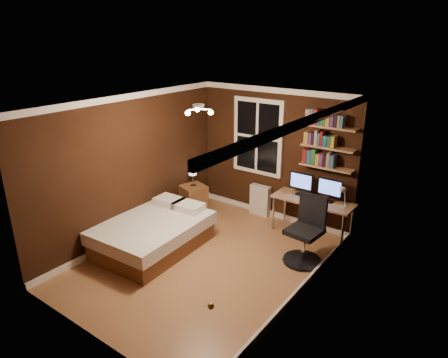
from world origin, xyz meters
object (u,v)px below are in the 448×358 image
Objects in this scene: monitor_left at (301,184)px; bedside_lamp at (193,175)px; desk at (313,203)px; radiator at (260,200)px; office_chair at (306,237)px; nightstand at (193,199)px; monitor_right at (330,191)px; desk_lamp at (343,197)px; bed at (154,233)px.

bedside_lamp is at bearing -163.91° from monitor_left.
desk is at bearing 12.58° from bedside_lamp.
radiator is 0.56× the size of office_chair.
nightstand is at bearing -163.91° from monitor_left.
desk_lamp reaches higher than monitor_right.
office_chair reaches higher than nightstand.
desk_lamp is at bearing -8.94° from desk.
bedside_lamp is at bearing -167.14° from monitor_right.
nightstand is 1.30× the size of monitor_left.
bed is 1.53m from nightstand.
bed is 4.38× the size of monitor_left.
desk is (1.91, 2.00, 0.34)m from bed.
nightstand is at bearing 0.00° from bedside_lamp.
office_chair is at bearing -71.61° from desk.
monitor_right is (1.43, -0.10, 0.57)m from radiator.
desk_lamp reaches higher than bedside_lamp.
nightstand is 0.50m from bedside_lamp.
office_chair is at bearing 23.83° from bed.
radiator is at bearing 68.26° from bed.
monitor_left is at bearing 16.09° from bedside_lamp.
monitor_right reaches higher than nightstand.
bedside_lamp is 1.01× the size of monitor_left.
monitor_left is (2.03, 0.59, 0.60)m from nightstand.
nightstand is 0.52× the size of office_chair.
monitor_right is (0.26, 0.07, 0.27)m from desk.
bedside_lamp is 2.63m from monitor_right.
bed is 3.10× the size of radiator.
bed is at bearing -128.39° from monitor_left.
monitor_right is at bearing 0.00° from monitor_left.
radiator is at bearing 31.13° from bedside_lamp.
monitor_left is at bearing 165.68° from desk.
bed is at bearing -55.63° from nightstand.
monitor_left reaches higher than bed.
bed is 2.48m from office_chair.
monitor_left reaches higher than radiator.
monitor_left is at bearing 48.86° from bed.
desk is (2.31, 0.52, 0.33)m from nightstand.
desk_lamp is (2.86, 0.43, 0.61)m from nightstand.
bed is at bearing -108.99° from radiator.
desk is 3.21× the size of desk_lamp.
monitor_right is (2.57, 0.59, 0.60)m from nightstand.
radiator is at bearing 175.86° from monitor_right.
monitor_right reaches higher than desk.
desk is 0.96m from office_chair.
nightstand is 1.30× the size of bedside_lamp.
bed reaches higher than nightstand.
desk is at bearing -164.68° from monitor_right.
monitor_right reaches higher than bedside_lamp.
desk is 1.30× the size of office_chair.
office_chair is at bearing 11.28° from nightstand.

